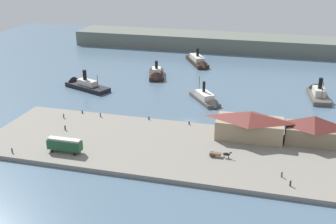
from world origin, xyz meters
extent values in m
plane|color=slate|center=(0.00, 0.00, 0.00)|extent=(320.00, 320.00, 0.00)
cube|color=gray|center=(0.00, -22.00, 0.60)|extent=(110.00, 36.00, 1.20)
cube|color=#666159|center=(0.00, -3.60, 0.50)|extent=(110.00, 0.80, 1.00)
cube|color=#998466|center=(20.54, -10.65, 4.07)|extent=(19.33, 9.58, 5.74)
pyramid|color=maroon|center=(20.54, -10.65, 8.03)|extent=(19.71, 10.06, 2.17)
cube|color=#847056|center=(38.35, -9.27, 3.69)|extent=(15.15, 8.54, 4.98)
pyramid|color=maroon|center=(38.35, -9.27, 7.79)|extent=(15.46, 8.97, 3.20)
cube|color=#1E4C2D|center=(-27.64, -33.40, 3.45)|extent=(9.67, 2.55, 2.71)
cube|color=beige|center=(-27.64, -33.40, 5.06)|extent=(9.29, 1.78, 0.50)
cylinder|color=black|center=(-24.26, -32.12, 1.65)|extent=(0.90, 0.18, 0.90)
cylinder|color=black|center=(-24.26, -34.67, 1.65)|extent=(0.90, 0.18, 0.90)
cylinder|color=black|center=(-31.03, -32.12, 1.65)|extent=(0.90, 0.18, 0.90)
cylinder|color=black|center=(-31.03, -34.67, 1.65)|extent=(0.90, 0.18, 0.90)
cube|color=brown|center=(12.79, -25.31, 2.05)|extent=(3.09, 1.26, 0.50)
cylinder|color=#4C3828|center=(11.86, -24.68, 1.80)|extent=(1.20, 0.10, 1.20)
cylinder|color=#4C3828|center=(11.86, -25.93, 1.80)|extent=(1.20, 0.10, 1.20)
ellipsoid|color=black|center=(15.74, -25.31, 2.30)|extent=(2.00, 0.70, 0.90)
ellipsoid|color=black|center=(16.84, -25.31, 2.85)|extent=(0.70, 0.32, 0.44)
cylinder|color=black|center=(16.34, -25.11, 1.70)|extent=(0.16, 0.16, 1.00)
cylinder|color=black|center=(16.34, -25.51, 1.70)|extent=(0.16, 0.16, 1.00)
cylinder|color=black|center=(15.14, -25.11, 1.70)|extent=(0.16, 0.16, 1.00)
cylinder|color=black|center=(15.14, -25.51, 1.70)|extent=(0.16, 0.16, 1.00)
cylinder|color=#4C3D33|center=(-28.72, -6.91, 1.87)|extent=(0.39, 0.39, 1.33)
sphere|color=#CCA889|center=(-28.72, -6.91, 2.65)|extent=(0.24, 0.24, 0.24)
cylinder|color=#33384C|center=(-41.60, -37.45, 1.84)|extent=(0.38, 0.38, 1.29)
sphere|color=#CCA889|center=(-41.60, -37.45, 2.61)|extent=(0.24, 0.24, 0.24)
cylinder|color=#4C3D33|center=(30.21, -31.82, 1.85)|extent=(0.38, 0.38, 1.29)
sphere|color=#CCA889|center=(30.21, -31.82, 2.61)|extent=(0.24, 0.24, 0.24)
cylinder|color=#4C3D33|center=(-40.11, -10.98, 1.86)|extent=(0.39, 0.39, 1.33)
sphere|color=#CCA889|center=(-40.11, -10.98, 2.65)|extent=(0.24, 0.24, 0.24)
cylinder|color=#232328|center=(-34.90, -19.76, 1.92)|extent=(0.42, 0.42, 1.44)
sphere|color=#CCA889|center=(-34.90, -19.76, 2.77)|extent=(0.26, 0.26, 0.26)
cylinder|color=#232328|center=(32.20, -35.57, 1.90)|extent=(0.41, 0.41, 1.40)
sphere|color=#CCA889|center=(32.20, -35.57, 2.73)|extent=(0.26, 0.26, 0.26)
cylinder|color=black|center=(-36.08, -5.42, 1.65)|extent=(0.44, 0.44, 0.90)
cylinder|color=black|center=(-12.39, -4.93, 1.65)|extent=(0.44, 0.44, 0.90)
cylinder|color=black|center=(1.29, -5.54, 1.65)|extent=(0.44, 0.44, 0.90)
cube|color=black|center=(-24.83, 46.23, 0.99)|extent=(10.37, 16.14, 1.99)
cone|color=black|center=(-22.73, 39.06, 0.99)|extent=(6.31, 4.21, 5.79)
cube|color=silver|center=(-24.83, 46.23, 3.08)|extent=(5.23, 6.70, 2.19)
cylinder|color=black|center=(-24.57, 45.33, 5.90)|extent=(1.28, 1.28, 3.44)
cube|color=#514C47|center=(1.61, 20.46, 0.69)|extent=(14.17, 17.01, 1.39)
cone|color=#514C47|center=(6.48, 13.51, 0.69)|extent=(5.75, 5.30, 4.88)
cube|color=silver|center=(1.61, 20.46, 2.41)|extent=(8.47, 9.56, 2.06)
cylinder|color=black|center=(1.12, 21.17, 5.43)|extent=(1.05, 1.05, 3.97)
cylinder|color=brown|center=(-1.31, 24.63, 4.84)|extent=(0.24, 0.24, 6.91)
cube|color=black|center=(-11.79, 73.71, 0.95)|extent=(15.39, 22.40, 1.91)
cone|color=black|center=(-6.63, 63.83, 0.95)|extent=(6.42, 5.94, 5.15)
cube|color=beige|center=(-11.79, 73.71, 2.98)|extent=(9.62, 12.86, 2.14)
cylinder|color=black|center=(-11.44, 73.04, 6.03)|extent=(1.33, 1.33, 3.95)
cylinder|color=brown|center=(-14.88, 79.64, 4.32)|extent=(0.24, 0.24, 4.82)
cube|color=#514C47|center=(43.29, 34.26, 0.83)|extent=(8.28, 18.47, 1.65)
cone|color=#514C47|center=(42.41, 43.17, 0.83)|extent=(6.17, 3.79, 5.88)
cube|color=beige|center=(43.29, 34.26, 2.97)|extent=(4.69, 7.96, 2.63)
cylinder|color=black|center=(43.34, 33.73, 6.35)|extent=(1.53, 1.53, 4.13)
cylinder|color=brown|center=(43.82, 28.91, 5.02)|extent=(0.24, 0.24, 6.73)
cube|color=black|center=(-47.27, 22.34, 0.86)|extent=(21.39, 13.35, 1.72)
cone|color=black|center=(-56.83, 26.17, 0.86)|extent=(5.49, 6.51, 5.52)
cube|color=beige|center=(-47.27, 22.34, 2.80)|extent=(9.12, 6.36, 2.15)
cylinder|color=black|center=(-48.35, 22.77, 5.88)|extent=(1.55, 1.55, 4.00)
cylinder|color=brown|center=(-41.54, 20.04, 4.44)|extent=(0.24, 0.24, 5.43)
cube|color=#60665B|center=(0.00, 110.00, 4.00)|extent=(180.00, 24.00, 8.00)
camera|label=1|loc=(25.96, -124.50, 53.30)|focal=44.13mm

